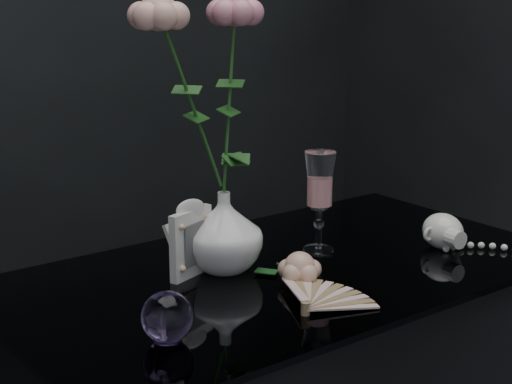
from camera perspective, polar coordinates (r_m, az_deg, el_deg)
vase at (r=1.43m, az=-2.33°, el=-2.89°), size 0.17×0.17×0.15m
wine_glass at (r=1.53m, az=4.63°, el=-0.76°), size 0.08×0.08×0.20m
picture_frame at (r=1.41m, az=-4.76°, el=-3.33°), size 0.13×0.11×0.14m
paperweight at (r=1.17m, az=-6.49°, el=-9.00°), size 0.09×0.09×0.08m
paper_fan at (r=1.26m, az=3.62°, el=-8.36°), size 0.25×0.20×0.03m
loose_rose at (r=1.38m, az=3.20°, el=-5.52°), size 0.18×0.21×0.06m
pearl_jar at (r=1.61m, az=13.44°, el=-2.67°), size 0.28×0.29×0.07m
roses at (r=1.35m, az=-3.62°, el=7.97°), size 0.26×0.13×0.40m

